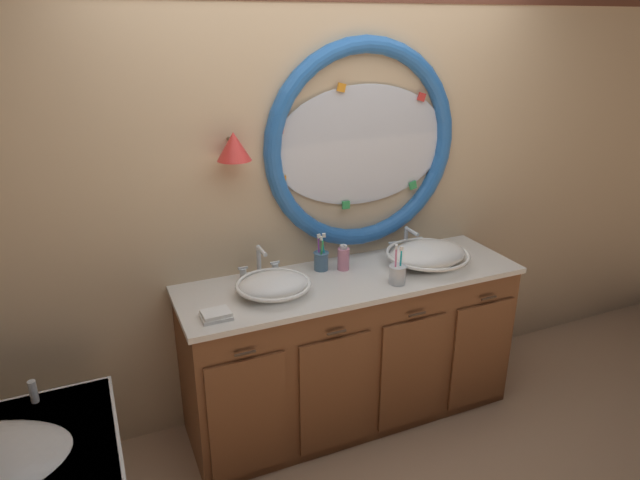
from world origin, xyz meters
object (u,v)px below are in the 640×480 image
(sink_basin_left, at_px, (273,285))
(sink_basin_right, at_px, (428,254))
(toothbrush_holder_left, at_px, (321,260))
(soap_dispenser, at_px, (343,258))
(toothbrush_holder_right, at_px, (397,274))
(folded_hand_towel, at_px, (216,315))

(sink_basin_left, xyz_separation_m, sink_basin_right, (0.92, 0.00, 0.01))
(toothbrush_holder_left, xyz_separation_m, soap_dispenser, (0.12, -0.05, 0.01))
(sink_basin_right, distance_m, soap_dispenser, 0.48)
(sink_basin_left, relative_size, soap_dispenser, 2.50)
(sink_basin_right, xyz_separation_m, toothbrush_holder_right, (-0.28, -0.14, -0.01))
(sink_basin_right, height_order, toothbrush_holder_left, toothbrush_holder_left)
(folded_hand_towel, bearing_deg, toothbrush_holder_right, -0.73)
(soap_dispenser, bearing_deg, sink_basin_right, -16.11)
(sink_basin_left, height_order, toothbrush_holder_right, toothbrush_holder_right)
(toothbrush_holder_right, relative_size, folded_hand_towel, 1.58)
(toothbrush_holder_left, bearing_deg, sink_basin_left, -152.34)
(folded_hand_towel, bearing_deg, toothbrush_holder_left, 24.90)
(sink_basin_left, bearing_deg, folded_hand_towel, -158.11)
(sink_basin_right, xyz_separation_m, soap_dispenser, (-0.46, 0.13, 0.00))
(sink_basin_right, bearing_deg, soap_dispenser, 163.89)
(sink_basin_right, relative_size, folded_hand_towel, 3.38)
(sink_basin_right, distance_m, toothbrush_holder_left, 0.61)
(toothbrush_holder_left, xyz_separation_m, folded_hand_towel, (-0.67, -0.31, -0.04))
(sink_basin_left, height_order, sink_basin_right, sink_basin_right)
(toothbrush_holder_right, relative_size, soap_dispenser, 1.44)
(sink_basin_left, xyz_separation_m, folded_hand_towel, (-0.33, -0.13, -0.04))
(toothbrush_holder_right, xyz_separation_m, folded_hand_towel, (-0.96, 0.01, -0.04))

